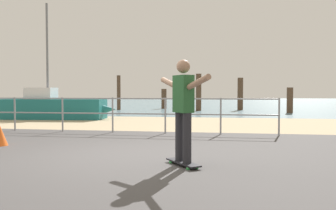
{
  "coord_description": "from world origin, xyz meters",
  "views": [
    {
      "loc": [
        2.03,
        -6.24,
        1.22
      ],
      "look_at": [
        0.69,
        2.0,
        0.9
      ],
      "focal_mm": 37.26,
      "sensor_mm": 36.0,
      "label": 1
    }
  ],
  "objects_px": {
    "traffic_cone": "(0,135)",
    "skateboard": "(183,163)",
    "sailboat": "(58,108)",
    "skateboarder": "(183,104)"
  },
  "relations": [
    {
      "from": "sailboat",
      "to": "skateboarder",
      "type": "distance_m",
      "value": 11.05
    },
    {
      "from": "skateboard",
      "to": "traffic_cone",
      "type": "bearing_deg",
      "value": 161.48
    },
    {
      "from": "sailboat",
      "to": "skateboarder",
      "type": "height_order",
      "value": "sailboat"
    },
    {
      "from": "skateboard",
      "to": "traffic_cone",
      "type": "xyz_separation_m",
      "value": [
        -4.28,
        1.43,
        0.18
      ]
    },
    {
      "from": "sailboat",
      "to": "skateboard",
      "type": "height_order",
      "value": "sailboat"
    },
    {
      "from": "sailboat",
      "to": "traffic_cone",
      "type": "distance_m",
      "value": 7.76
    },
    {
      "from": "skateboarder",
      "to": "traffic_cone",
      "type": "height_order",
      "value": "skateboarder"
    },
    {
      "from": "sailboat",
      "to": "skateboard",
      "type": "xyz_separation_m",
      "value": [
        6.62,
        -8.83,
        -0.45
      ]
    },
    {
      "from": "traffic_cone",
      "to": "skateboard",
      "type": "bearing_deg",
      "value": -18.52
    },
    {
      "from": "skateboard",
      "to": "traffic_cone",
      "type": "distance_m",
      "value": 4.52
    }
  ]
}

